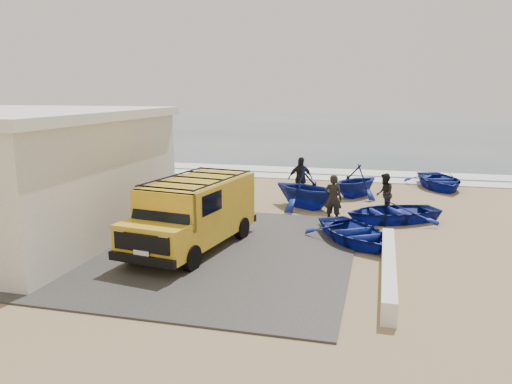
# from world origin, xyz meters

# --- Properties ---
(ground) EXTENTS (160.00, 160.00, 0.00)m
(ground) POSITION_xyz_m (0.00, 0.00, 0.00)
(ground) COLOR #967E57
(slab) EXTENTS (12.00, 10.00, 0.05)m
(slab) POSITION_xyz_m (-2.00, -2.00, 0.03)
(slab) COLOR #3C3937
(slab) RESTS_ON ground
(ocean) EXTENTS (180.00, 88.00, 0.01)m
(ocean) POSITION_xyz_m (0.00, 56.00, 0.00)
(ocean) COLOR #385166
(ocean) RESTS_ON ground
(surf_line) EXTENTS (180.00, 1.60, 0.06)m
(surf_line) POSITION_xyz_m (0.00, 12.00, 0.03)
(surf_line) COLOR white
(surf_line) RESTS_ON ground
(surf_wash) EXTENTS (180.00, 2.20, 0.04)m
(surf_wash) POSITION_xyz_m (0.00, 14.50, 0.02)
(surf_wash) COLOR white
(surf_wash) RESTS_ON ground
(building) EXTENTS (8.40, 9.40, 4.30)m
(building) POSITION_xyz_m (-7.50, -2.00, 2.16)
(building) COLOR white
(building) RESTS_ON ground
(parapet) EXTENTS (0.35, 6.00, 0.55)m
(parapet) POSITION_xyz_m (5.00, -3.00, 0.28)
(parapet) COLOR silver
(parapet) RESTS_ON ground
(van) EXTENTS (2.85, 5.54, 2.27)m
(van) POSITION_xyz_m (-0.95, -1.90, 1.22)
(van) COLOR gold
(van) RESTS_ON ground
(boat_near_left) EXTENTS (3.97, 4.30, 0.73)m
(boat_near_left) POSITION_xyz_m (3.90, -0.05, 0.36)
(boat_near_left) COLOR navy
(boat_near_left) RESTS_ON ground
(boat_near_right) EXTENTS (4.45, 3.99, 0.76)m
(boat_near_right) POSITION_xyz_m (5.14, 3.05, 0.38)
(boat_near_right) COLOR navy
(boat_near_right) RESTS_ON ground
(boat_mid_left) EXTENTS (4.31, 4.15, 1.74)m
(boat_mid_left) POSITION_xyz_m (1.62, 4.52, 0.87)
(boat_mid_left) COLOR navy
(boat_mid_left) RESTS_ON ground
(boat_far_left) EXTENTS (3.73, 3.83, 1.53)m
(boat_far_left) POSITION_xyz_m (3.54, 7.34, 0.77)
(boat_far_left) COLOR navy
(boat_far_left) RESTS_ON ground
(boat_far_right) EXTENTS (3.71, 4.57, 0.83)m
(boat_far_right) POSITION_xyz_m (7.57, 10.50, 0.42)
(boat_far_right) COLOR navy
(boat_far_right) RESTS_ON ground
(fisherman_front) EXTENTS (0.71, 0.50, 1.84)m
(fisherman_front) POSITION_xyz_m (2.97, 2.40, 0.92)
(fisherman_front) COLOR black
(fisherman_front) RESTS_ON ground
(fisherman_middle) EXTENTS (0.67, 0.84, 1.69)m
(fisherman_middle) POSITION_xyz_m (4.85, 4.17, 0.84)
(fisherman_middle) COLOR black
(fisherman_middle) RESTS_ON ground
(fisherman_back) EXTENTS (1.25, 0.98, 1.99)m
(fisherman_back) POSITION_xyz_m (1.12, 6.02, 0.99)
(fisherman_back) COLOR black
(fisherman_back) RESTS_ON ground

